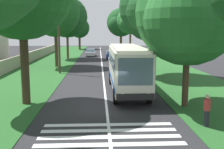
# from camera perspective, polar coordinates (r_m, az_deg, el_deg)

# --- Properties ---
(ground) EXTENTS (160.00, 160.00, 0.00)m
(ground) POSITION_cam_1_polar(r_m,az_deg,el_deg) (18.66, -1.10, -6.68)
(ground) COLOR #262628
(grass_verge_left) EXTENTS (120.00, 8.00, 0.04)m
(grass_verge_left) POSITION_cam_1_polar(r_m,az_deg,el_deg) (34.23, -15.69, 0.10)
(grass_verge_left) COLOR #235623
(grass_verge_left) RESTS_ON ground
(grass_verge_right) EXTENTS (120.00, 8.00, 0.04)m
(grass_verge_right) POSITION_cam_1_polar(r_m,az_deg,el_deg) (34.47, 11.93, 0.29)
(grass_verge_right) COLOR #235623
(grass_verge_right) RESTS_ON ground
(centre_line) EXTENTS (110.00, 0.16, 0.01)m
(centre_line) POSITION_cam_1_polar(r_m,az_deg,el_deg) (33.36, -1.83, 0.18)
(centre_line) COLOR silver
(centre_line) RESTS_ON ground
(coach_bus) EXTENTS (11.16, 2.62, 3.73)m
(coach_bus) POSITION_cam_1_polar(r_m,az_deg,el_deg) (23.18, 2.99, 1.74)
(coach_bus) COLOR silver
(coach_bus) RESTS_ON ground
(zebra_crossing) EXTENTS (5.85, 6.80, 0.01)m
(zebra_crossing) POSITION_cam_1_polar(r_m,az_deg,el_deg) (12.89, -0.31, -13.87)
(zebra_crossing) COLOR silver
(zebra_crossing) RESTS_ON ground
(trailing_car_0) EXTENTS (4.30, 1.78, 1.43)m
(trailing_car_0) POSITION_cam_1_polar(r_m,az_deg,el_deg) (42.82, 0.54, 2.97)
(trailing_car_0) COLOR silver
(trailing_car_0) RESTS_ON ground
(trailing_car_1) EXTENTS (4.30, 1.78, 1.43)m
(trailing_car_1) POSITION_cam_1_polar(r_m,az_deg,el_deg) (51.69, -0.19, 3.95)
(trailing_car_1) COLOR navy
(trailing_car_1) RESTS_ON ground
(trailing_car_2) EXTENTS (4.30, 1.78, 1.43)m
(trailing_car_2) POSITION_cam_1_polar(r_m,az_deg,el_deg) (57.07, -4.33, 4.38)
(trailing_car_2) COLOR silver
(trailing_car_2) RESTS_ON ground
(roadside_tree_left_0) EXTENTS (8.20, 6.79, 10.88)m
(roadside_tree_left_0) POSITION_cam_1_polar(r_m,az_deg,el_deg) (40.59, -11.51, 11.89)
(roadside_tree_left_0) COLOR #4C3826
(roadside_tree_left_0) RESTS_ON grass_verge_left
(roadside_tree_left_1) EXTENTS (8.50, 7.26, 11.00)m
(roadside_tree_left_1) POSITION_cam_1_polar(r_m,az_deg,el_deg) (51.99, -9.23, 11.11)
(roadside_tree_left_1) COLOR brown
(roadside_tree_left_1) RESTS_ON grass_verge_left
(roadside_tree_left_3) EXTENTS (7.00, 5.53, 8.54)m
(roadside_tree_left_3) POSITION_cam_1_polar(r_m,az_deg,el_deg) (79.20, -6.68, 9.14)
(roadside_tree_left_3) COLOR #4C3826
(roadside_tree_left_3) RESTS_ON grass_verge_left
(roadside_tree_right_0) EXTENTS (8.49, 7.58, 11.28)m
(roadside_tree_right_0) POSITION_cam_1_polar(r_m,az_deg,el_deg) (31.41, 8.26, 13.01)
(roadside_tree_right_0) COLOR brown
(roadside_tree_right_0) RESTS_ON grass_verge_right
(roadside_tree_right_1) EXTENTS (6.16, 5.58, 9.82)m
(roadside_tree_right_1) POSITION_cam_1_polar(r_m,az_deg,el_deg) (59.01, 3.62, 10.64)
(roadside_tree_right_1) COLOR brown
(roadside_tree_right_1) RESTS_ON grass_verge_right
(roadside_tree_right_2) EXTENTS (7.98, 6.78, 9.48)m
(roadside_tree_right_2) POSITION_cam_1_polar(r_m,az_deg,el_deg) (19.01, 14.52, 11.45)
(roadside_tree_right_2) COLOR #4C3826
(roadside_tree_right_2) RESTS_ON grass_verge_right
(roadside_tree_right_4) EXTENTS (8.16, 7.03, 10.57)m
(roadside_tree_right_4) POSITION_cam_1_polar(r_m,az_deg,el_deg) (71.46, 1.68, 10.28)
(roadside_tree_right_4) COLOR brown
(roadside_tree_right_4) RESTS_ON grass_verge_right
(utility_pole) EXTENTS (0.24, 1.40, 8.64)m
(utility_pole) POSITION_cam_1_polar(r_m,az_deg,el_deg) (33.64, -10.62, 7.80)
(utility_pole) COLOR #473828
(utility_pole) RESTS_ON grass_verge_left
(roadside_wall) EXTENTS (70.00, 0.40, 1.60)m
(roadside_wall) POSITION_cam_1_polar(r_m,az_deg,el_deg) (39.79, -18.92, 2.31)
(roadside_wall) COLOR #9E937F
(roadside_wall) RESTS_ON grass_verge_left
(pedestrian) EXTENTS (0.34, 0.34, 1.69)m
(pedestrian) POSITION_cam_1_polar(r_m,az_deg,el_deg) (15.58, 18.52, -6.81)
(pedestrian) COLOR #26262D
(pedestrian) RESTS_ON grass_verge_right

